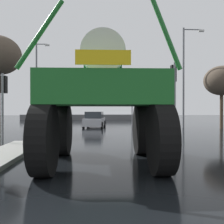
{
  "coord_description": "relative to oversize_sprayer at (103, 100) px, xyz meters",
  "views": [
    {
      "loc": [
        -0.51,
        -1.48,
        1.7
      ],
      "look_at": [
        0.1,
        8.62,
        1.61
      ],
      "focal_mm": 40.29,
      "sensor_mm": 36.0,
      "label": 1
    }
  ],
  "objects": [
    {
      "name": "bare_tree_right",
      "position": [
        11.1,
        14.12,
        2.31
      ],
      "size": [
        3.14,
        3.14,
        5.68
      ],
      "color": "#473828",
      "rests_on": "ground"
    },
    {
      "name": "median_island",
      "position": [
        -3.56,
        1.19,
        -1.93
      ],
      "size": [
        1.48,
        7.24,
        0.15
      ],
      "primitive_type": "cube",
      "color": "gray",
      "rests_on": "ground"
    },
    {
      "name": "sedan_ahead",
      "position": [
        -0.42,
        16.37,
        -1.29
      ],
      "size": [
        2.27,
        4.28,
        1.52
      ],
      "rotation": [
        0.0,
        0.0,
        1.45
      ],
      "color": "#B7B7BF",
      "rests_on": "ground"
    },
    {
      "name": "traffic_signal_far_left",
      "position": [
        3.62,
        19.16,
        1.05
      ],
      "size": [
        0.24,
        0.55,
        4.2
      ],
      "color": "slate",
      "rests_on": "ground"
    },
    {
      "name": "streetlight_far_left",
      "position": [
        -6.86,
        20.63,
        3.02
      ],
      "size": [
        1.54,
        0.24,
        9.22
      ],
      "color": "slate",
      "rests_on": "ground"
    },
    {
      "name": "traffic_signal_near_right",
      "position": [
        3.68,
        4.46,
        0.95
      ],
      "size": [
        0.24,
        0.54,
        4.06
      ],
      "color": "slate",
      "rests_on": "ground"
    },
    {
      "name": "streetlight_far_right",
      "position": [
        8.06,
        15.1,
        3.16
      ],
      "size": [
        2.04,
        0.24,
        9.38
      ],
      "color": "slate",
      "rests_on": "ground"
    },
    {
      "name": "traffic_signal_near_left",
      "position": [
        -4.7,
        4.47,
        0.51
      ],
      "size": [
        0.24,
        0.54,
        3.45
      ],
      "color": "slate",
      "rests_on": "ground"
    },
    {
      "name": "oversize_sprayer",
      "position": [
        0.0,
        0.0,
        0.0
      ],
      "size": [
        4.2,
        5.09,
        4.63
      ],
      "rotation": [
        0.0,
        0.0,
        1.55
      ],
      "color": "black",
      "rests_on": "ground"
    },
    {
      "name": "roadside_barrier",
      "position": [
        0.32,
        34.03,
        -1.56
      ],
      "size": [
        26.28,
        0.24,
        0.9
      ],
      "primitive_type": "cube",
      "color": "#59595B",
      "rests_on": "ground"
    },
    {
      "name": "traffic_signal_far_right",
      "position": [
        -5.24,
        19.18,
        0.43
      ],
      "size": [
        0.24,
        0.55,
        3.36
      ],
      "color": "slate",
      "rests_on": "ground"
    },
    {
      "name": "ground_plane",
      "position": [
        0.32,
        11.48,
        -2.01
      ],
      "size": [
        120.0,
        120.0,
        0.0
      ],
      "primitive_type": "plane",
      "color": "black"
    }
  ]
}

